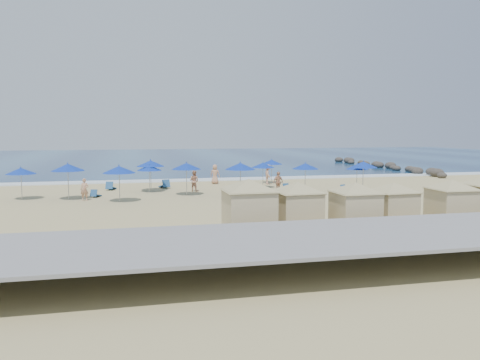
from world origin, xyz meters
name	(u,v)px	position (x,y,z in m)	size (l,w,h in m)	color
ground	(253,203)	(0.00, 0.00, 0.00)	(160.00, 160.00, 0.00)	tan
ocean	(177,158)	(0.00, 55.00, 0.03)	(160.00, 80.00, 0.06)	navy
surf_line	(214,180)	(0.00, 15.50, 0.04)	(160.00, 2.50, 0.08)	white
seawall	(338,238)	(0.00, -13.50, 0.65)	(160.00, 6.10, 1.22)	gray
rock_jetty	(383,166)	(24.01, 24.90, 0.36)	(2.56, 26.66, 0.96)	#2D2926
trash_bin	(288,201)	(1.73, -2.19, 0.42)	(0.84, 0.84, 0.84)	black
cabana_0	(249,200)	(-2.74, -9.74, 1.69)	(4.72, 4.72, 2.96)	#C8B589
cabana_1	(298,201)	(-0.22, -9.35, 1.54)	(4.29, 4.29, 2.69)	#C8B589
cabana_2	(355,201)	(2.49, -9.97, 1.53)	(4.25, 4.25, 2.67)	#C8B589
cabana_3	(393,199)	(4.84, -9.46, 1.45)	(4.04, 4.04, 2.54)	#C8B589
cabana_4	(452,197)	(7.94, -9.79, 1.52)	(4.22, 4.22, 2.65)	#C8B589
umbrella_0	(21,171)	(-15.68, 5.21, 2.06)	(2.09, 2.09, 2.37)	#A5A8AD
umbrella_1	(68,167)	(-12.43, 4.48, 2.31)	(2.34, 2.34, 2.67)	#A5A8AD
umbrella_2	(151,163)	(-6.52, 8.04, 2.26)	(2.29, 2.29, 2.60)	#A5A8AD
umbrella_3	(119,170)	(-8.85, 2.52, 2.25)	(2.28, 2.28, 2.59)	#A5A8AD
umbrella_4	(149,168)	(-6.66, 7.32, 1.96)	(1.98, 1.98, 2.26)	#A5A8AD
umbrella_5	(186,166)	(-3.97, 4.87, 2.23)	(2.26, 2.26, 2.57)	#A5A8AD
umbrella_6	(240,166)	(-0.16, 3.22, 2.28)	(2.31, 2.31, 2.63)	#A5A8AD
umbrella_7	(263,165)	(2.91, 7.93, 1.97)	(2.00, 2.00, 2.28)	#A5A8AD
umbrella_8	(305,166)	(5.43, 4.48, 2.10)	(2.13, 2.13, 2.42)	#A5A8AD
umbrella_9	(272,162)	(4.73, 11.43, 1.99)	(2.02, 2.02, 2.30)	#A5A8AD
umbrella_10	(357,167)	(10.41, 5.45, 1.88)	(1.90, 1.90, 2.17)	#A5A8AD
umbrella_11	(363,165)	(10.07, 3.71, 2.20)	(2.23, 2.23, 2.54)	#A5A8AD
beach_chair_0	(95,194)	(-10.68, 5.33, 0.21)	(0.82, 1.21, 0.61)	#245285
beach_chair_1	(111,187)	(-9.77, 9.51, 0.25)	(0.88, 1.43, 0.73)	#245285
beach_chair_2	(165,185)	(-5.29, 9.78, 0.27)	(0.97, 1.52, 0.78)	#245285
beach_chair_3	(236,199)	(-1.11, 0.32, 0.26)	(0.79, 1.43, 0.75)	#245285
beach_chair_4	(284,188)	(3.97, 5.44, 0.24)	(0.96, 1.37, 0.69)	#245285
beach_chair_5	(340,189)	(8.24, 3.93, 0.22)	(0.96, 1.28, 0.65)	#245285
beachgoer_0	(85,190)	(-11.27, 3.77, 0.78)	(0.57, 0.38, 1.57)	tan
beachgoer_1	(194,181)	(-3.11, 7.12, 0.85)	(0.82, 0.64, 1.70)	tan
beachgoer_2	(278,182)	(3.24, 4.67, 0.85)	(0.99, 0.41, 1.70)	tan
beachgoer_3	(268,174)	(4.16, 10.64, 0.91)	(1.18, 0.68, 1.82)	tan
beachgoer_4	(215,174)	(-0.54, 12.01, 0.91)	(0.88, 0.58, 1.81)	tan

